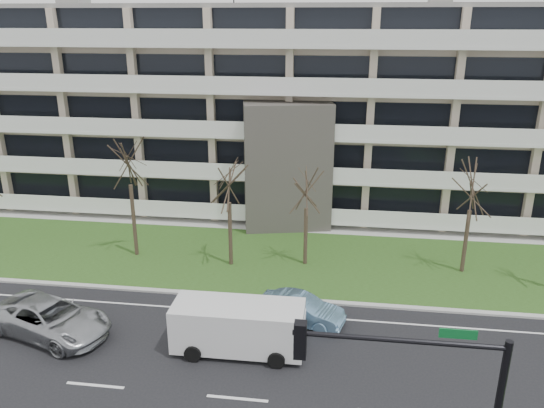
# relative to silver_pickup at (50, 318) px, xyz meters

# --- Properties ---
(ground) EXTENTS (160.00, 160.00, 0.00)m
(ground) POSITION_rel_silver_pickup_xyz_m (9.75, -3.33, -0.85)
(ground) COLOR black
(ground) RESTS_ON ground
(grass_verge) EXTENTS (90.00, 10.00, 0.06)m
(grass_verge) POSITION_rel_silver_pickup_xyz_m (9.75, 9.67, -0.82)
(grass_verge) COLOR #2B4818
(grass_verge) RESTS_ON ground
(curb) EXTENTS (90.00, 0.35, 0.12)m
(curb) POSITION_rel_silver_pickup_xyz_m (9.75, 4.67, -0.79)
(curb) COLOR #B2B2AD
(curb) RESTS_ON ground
(sidewalk) EXTENTS (90.00, 2.00, 0.08)m
(sidewalk) POSITION_rel_silver_pickup_xyz_m (9.75, 15.17, -0.81)
(sidewalk) COLOR #B2B2AD
(sidewalk) RESTS_ON ground
(lane_edge_line) EXTENTS (90.00, 0.12, 0.01)m
(lane_edge_line) POSITION_rel_silver_pickup_xyz_m (9.75, 3.17, -0.85)
(lane_edge_line) COLOR white
(lane_edge_line) RESTS_ON ground
(apartment_building) EXTENTS (60.50, 15.10, 18.75)m
(apartment_building) POSITION_rel_silver_pickup_xyz_m (9.74, 21.99, 6.76)
(apartment_building) COLOR beige
(apartment_building) RESTS_ON ground
(silver_pickup) EXTENTS (6.71, 4.55, 1.71)m
(silver_pickup) POSITION_rel_silver_pickup_xyz_m (0.00, 0.00, 0.00)
(silver_pickup) COLOR #A4A6AB
(silver_pickup) RESTS_ON ground
(blue_sedan) EXTENTS (4.60, 2.60, 1.44)m
(blue_sedan) POSITION_rel_silver_pickup_xyz_m (11.77, 2.63, -0.13)
(blue_sedan) COLOR #7DAFD8
(blue_sedan) RESTS_ON ground
(white_van) EXTENTS (5.96, 2.50, 2.30)m
(white_van) POSITION_rel_silver_pickup_xyz_m (9.26, -0.05, 0.53)
(white_van) COLOR silver
(white_van) RESTS_ON ground
(traffic_signal) EXTENTS (5.84, 0.39, 6.76)m
(traffic_signal) POSITION_rel_silver_pickup_xyz_m (16.08, -7.93, 3.52)
(traffic_signal) COLOR black
(traffic_signal) RESTS_ON ground
(tree_2) EXTENTS (4.22, 4.22, 8.43)m
(tree_2) POSITION_rel_silver_pickup_xyz_m (0.72, 9.12, 5.71)
(tree_2) COLOR #382B21
(tree_2) RESTS_ON ground
(tree_3) EXTENTS (3.63, 3.63, 7.26)m
(tree_3) POSITION_rel_silver_pickup_xyz_m (7.00, 8.56, 4.79)
(tree_3) COLOR #382B21
(tree_3) RESTS_ON ground
(tree_4) EXTENTS (3.28, 3.28, 6.56)m
(tree_4) POSITION_rel_silver_pickup_xyz_m (11.51, 9.25, 4.24)
(tree_4) COLOR #382B21
(tree_4) RESTS_ON ground
(tree_5) EXTENTS (3.50, 3.50, 7.01)m
(tree_5) POSITION_rel_silver_pickup_xyz_m (20.90, 9.46, 4.59)
(tree_5) COLOR #382B21
(tree_5) RESTS_ON ground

